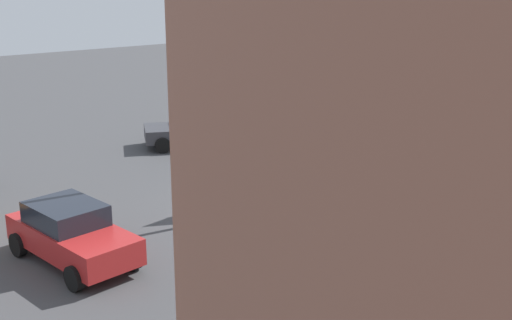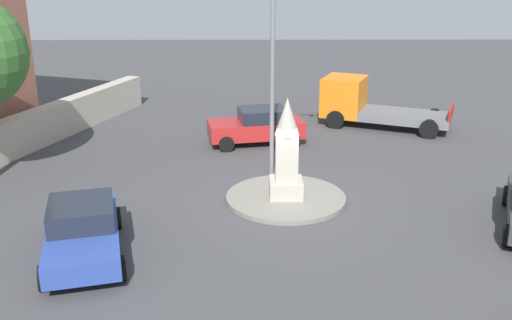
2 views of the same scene
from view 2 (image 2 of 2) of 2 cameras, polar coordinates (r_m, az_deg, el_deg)
ground_plane at (r=19.11m, az=2.96°, el=-3.96°), size 80.00×80.00×0.00m
traffic_island at (r=19.08m, az=2.96°, el=-3.75°), size 3.95×3.95×0.15m
monument at (r=18.52m, az=3.04°, el=0.71°), size 1.07×1.07×3.31m
streetlamp at (r=20.24m, az=1.66°, el=12.07°), size 3.57×0.28×8.28m
car_red_waiting at (r=24.65m, az=0.14°, el=3.40°), size 4.26×2.51×1.55m
car_blue_parked_left at (r=16.06m, az=-16.76°, el=-6.61°), size 2.89×4.65×1.46m
truck_orange_passing at (r=27.90m, az=10.70°, el=5.51°), size 6.25×4.24×2.24m
stone_boundary_wall at (r=24.55m, az=-23.84°, el=1.63°), size 7.49×18.95×1.56m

